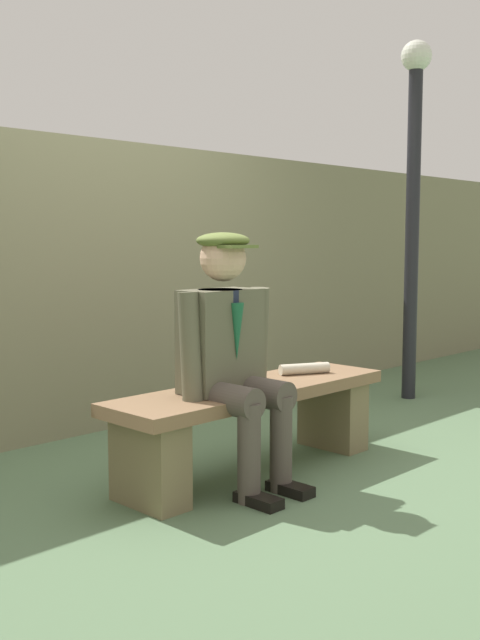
# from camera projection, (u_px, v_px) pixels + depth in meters

# --- Properties ---
(ground_plane) EXTENTS (30.00, 30.00, 0.00)m
(ground_plane) POSITION_uv_depth(u_px,v_px,m) (252.00, 472.00, 3.99)
(ground_plane) COLOR #54714F
(bench) EXTENTS (1.70, 0.46, 0.47)m
(bench) POSITION_uv_depth(u_px,v_px,m) (252.00, 415.00, 3.95)
(bench) COLOR #806143
(bench) RESTS_ON ground
(seated_man) EXTENTS (0.58, 0.60, 1.26)m
(seated_man) POSITION_uv_depth(u_px,v_px,m) (231.00, 348.00, 3.70)
(seated_man) COLOR #5B5843
(seated_man) RESTS_ON ground
(rolled_magazine) EXTENTS (0.29, 0.18, 0.06)m
(rolled_magazine) POSITION_uv_depth(u_px,v_px,m) (304.00, 369.00, 4.26)
(rolled_magazine) COLOR beige
(rolled_magazine) RESTS_ON bench
(stadium_wall) EXTENTS (12.00, 0.24, 1.85)m
(stadium_wall) POSITION_uv_depth(u_px,v_px,m) (94.00, 286.00, 4.87)
(stadium_wall) COLOR #7E795A
(stadium_wall) RESTS_ON ground
(lamp_post) EXTENTS (0.23, 0.23, 2.70)m
(lamp_post) POSITION_uv_depth(u_px,v_px,m) (413.00, 183.00, 5.69)
(lamp_post) COLOR black
(lamp_post) RESTS_ON ground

